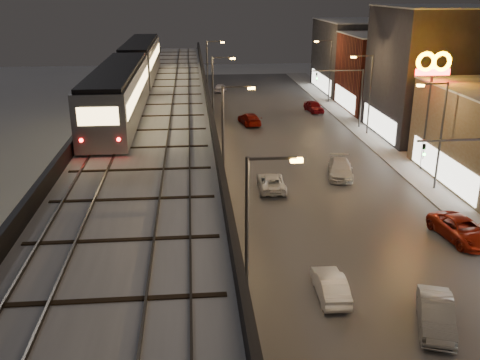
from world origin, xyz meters
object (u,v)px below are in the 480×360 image
car_onc_silver (436,315)px  car_onc_dark (462,230)px  car_mid_silver (271,183)px  car_onc_white (340,169)px  subway_train (132,73)px  car_far_white (220,88)px  car_onc_red (314,107)px  car_mid_dark (249,119)px  car_near_white (330,286)px

car_onc_silver → car_onc_dark: bearing=76.5°
car_onc_silver → car_onc_dark: (6.00, 9.33, -0.01)m
car_mid_silver → car_onc_dark: size_ratio=0.88×
car_onc_dark → car_onc_white: 13.98m
subway_train → car_far_white: subway_train is taller
subway_train → car_onc_red: bearing=41.5°
car_mid_dark → car_onc_silver: car_onc_silver is taller
car_mid_silver → car_onc_white: bearing=-155.8°
car_far_white → car_onc_silver: bearing=111.5°
car_onc_red → car_far_white: bearing=117.6°
car_mid_silver → car_onc_white: size_ratio=0.92×
car_far_white → car_near_white: bearing=107.7°
car_onc_red → car_onc_silver: bearing=-104.4°
car_near_white → subway_train: bearing=-62.3°
car_far_white → car_onc_silver: (6.96, -64.67, 0.11)m
car_near_white → car_onc_white: 20.06m
subway_train → car_mid_dark: 19.74m
car_onc_dark → car_onc_red: bearing=83.5°
car_near_white → car_onc_red: 46.28m
car_mid_dark → car_far_white: (-2.32, 22.32, -0.06)m
car_onc_dark → car_onc_white: size_ratio=1.05×
car_onc_red → car_mid_silver: bearing=-118.0°
car_onc_white → car_onc_red: bearing=94.3°
car_onc_silver → car_onc_white: bearing=105.9°
subway_train → car_mid_silver: subway_train is taller
car_onc_silver → car_onc_white: size_ratio=0.90×
car_near_white → car_onc_dark: 12.08m
car_onc_silver → car_onc_red: bearing=103.6°
car_onc_dark → car_onc_white: (-4.68, 13.17, -0.00)m
car_near_white → car_onc_white: size_ratio=0.82×
car_mid_silver → car_far_white: size_ratio=1.24×
subway_train → car_onc_white: size_ratio=7.82×
subway_train → car_far_white: (10.17, 35.45, -7.89)m
car_mid_silver → car_onc_white: car_onc_white is taller
car_mid_dark → car_onc_dark: bearing=97.2°
car_mid_dark → car_onc_red: 11.36m
car_onc_silver → car_mid_silver: bearing=124.1°
subway_train → car_mid_silver: bearing=-38.4°
car_mid_silver → car_near_white: bearing=95.0°
car_onc_silver → car_onc_red: 48.88m
car_onc_silver → car_onc_dark: size_ratio=0.86×
car_onc_white → car_far_white: bearing=113.1°
subway_train → car_mid_dark: bearing=46.5°
car_near_white → car_mid_dark: bearing=-88.0°
car_onc_dark → car_onc_white: bearing=101.4°
car_near_white → car_mid_dark: car_mid_dark is taller
car_onc_dark → car_onc_silver: bearing=-131.0°
car_mid_dark → car_onc_silver: (4.65, -42.36, 0.05)m
car_mid_silver → car_mid_dark: 22.53m
car_onc_silver → car_onc_red: size_ratio=1.07×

